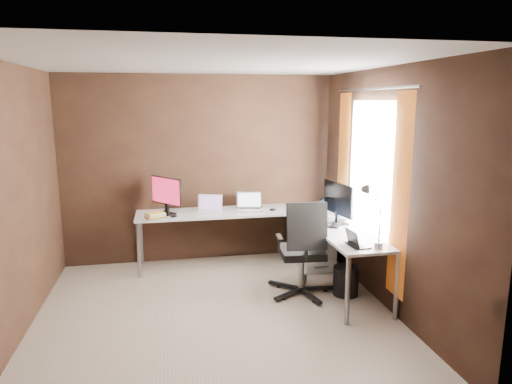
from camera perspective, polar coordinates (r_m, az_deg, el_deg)
room at (r=4.52m, az=-1.08°, el=0.12°), size 3.60×3.60×2.50m
desk at (r=5.68m, az=2.20°, el=-3.75°), size 2.65×2.25×0.73m
drawer_pedestal at (r=6.05m, az=7.38°, el=-6.63°), size 0.42×0.50×0.60m
monitor_left at (r=5.92m, az=-11.14°, el=-0.17°), size 0.37×0.43×0.48m
monitor_right at (r=5.42m, az=10.23°, el=-1.07°), size 0.19×0.59×0.49m
laptop_white at (r=5.99m, az=-5.82°, el=-2.02°), size 0.37×0.31×0.22m
laptop_silver at (r=6.08m, az=-0.84°, el=-1.75°), size 0.38×0.30×0.23m
laptop_black_big at (r=5.47m, az=8.81°, el=-3.27°), size 0.47×0.50×0.27m
laptop_black_small at (r=4.68m, az=12.37°, el=-6.16°), size 0.19×0.26×0.17m
book_stack at (r=5.77m, az=-12.48°, el=-2.89°), size 0.27×0.25×0.07m
mouse_left at (r=5.77m, az=-10.25°, el=-2.97°), size 0.10×0.07×0.04m
mouse_corner at (r=6.01m, az=2.12°, el=-2.22°), size 0.10×0.08×0.03m
desk_lamp at (r=4.60m, az=14.21°, el=-2.00°), size 0.20×0.23×0.62m
office_chair at (r=5.22m, az=5.81°, el=-9.29°), size 0.62×0.62×1.10m
wastebasket at (r=5.33m, az=11.15°, el=-10.83°), size 0.37×0.37×0.33m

